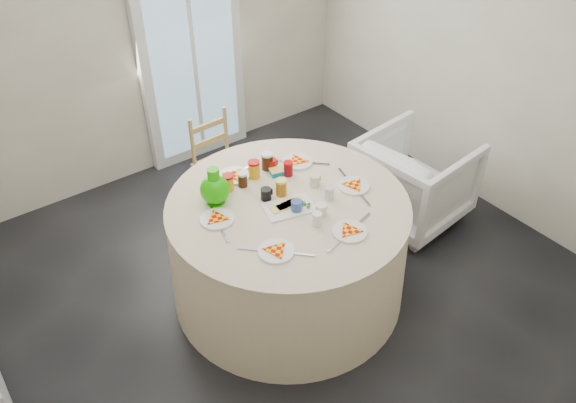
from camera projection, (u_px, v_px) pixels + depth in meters
floor at (287, 283)px, 4.14m from camera, size 4.00×4.00×0.00m
wall_back at (142, 31)px, 4.62m from camera, size 4.00×0.02×2.60m
wall_right at (496, 51)px, 4.30m from camera, size 0.02×4.00×2.60m
glass_door at (191, 50)px, 4.93m from camera, size 1.00×0.08×2.10m
table at (288, 250)px, 3.88m from camera, size 1.64×1.64×0.83m
wooden_chair at (221, 161)px, 4.59m from camera, size 0.40×0.38×0.85m
armchair at (414, 177)px, 4.54m from camera, size 0.81×0.86×0.81m
place_settings at (288, 205)px, 3.63m from camera, size 1.42×1.42×0.02m
jar_cluster at (258, 179)px, 3.78m from camera, size 0.53×0.36×0.14m
butter_tub at (278, 175)px, 3.88m from camera, size 0.13×0.10×0.04m
green_pitcher at (215, 192)px, 3.58m from camera, size 0.21×0.21×0.25m
cheese_platter at (289, 210)px, 3.59m from camera, size 0.36×0.28×0.04m
mugs_glasses at (299, 195)px, 3.65m from camera, size 0.55×0.55×0.10m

